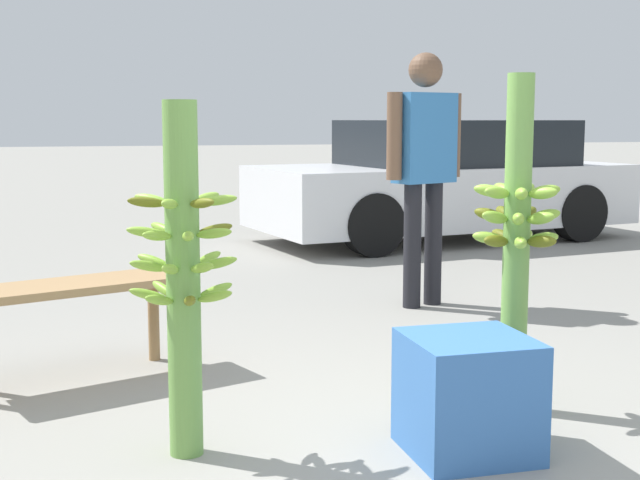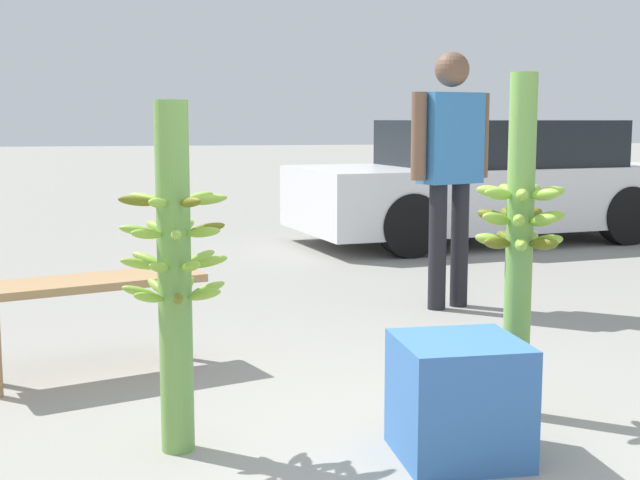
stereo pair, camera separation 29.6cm
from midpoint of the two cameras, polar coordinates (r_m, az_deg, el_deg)
name	(u,v)px [view 2 (the right image)]	position (r m, az deg, el deg)	size (l,w,h in m)	color
ground_plane	(374,464)	(3.48, 6.00, -14.09)	(80.00, 80.00, 0.00)	gray
banana_stalk_left	(174,273)	(3.43, -6.87, -2.11)	(0.42, 0.42, 1.36)	#6B9E47
banana_stalk_center	(519,239)	(3.95, 14.75, 0.05)	(0.39, 0.39, 1.49)	#6B9E47
vendor_person	(450,157)	(6.11, 9.73, 5.28)	(0.64, 0.34, 1.73)	black
market_bench	(87,296)	(4.59, -12.93, -3.55)	(1.22, 0.74, 0.50)	#99754C
parked_car	(487,183)	(9.63, 11.53, 3.62)	(4.22, 2.32, 1.27)	silver
produce_crate	(459,399)	(3.52, 11.30, -9.96)	(0.46, 0.46, 0.46)	#386BB2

